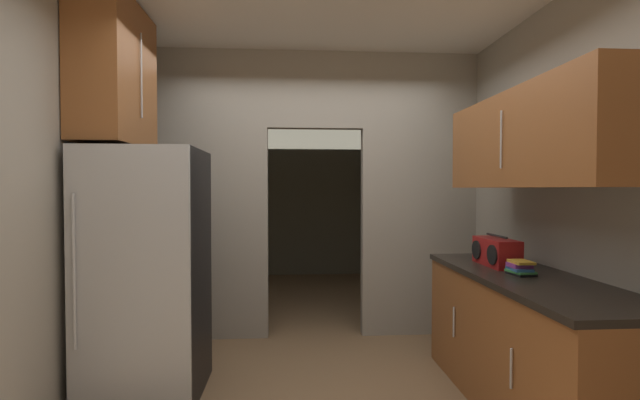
{
  "coord_description": "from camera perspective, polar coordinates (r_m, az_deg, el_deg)",
  "views": [
    {
      "loc": [
        -0.22,
        -2.81,
        1.44
      ],
      "look_at": [
        0.03,
        0.71,
        1.35
      ],
      "focal_mm": 24.65,
      "sensor_mm": 36.0,
      "label": 1
    }
  ],
  "objects": [
    {
      "name": "book_stack",
      "position": [
        3.12,
        24.56,
        -8.05
      ],
      "size": [
        0.16,
        0.18,
        0.09
      ],
      "color": "black",
      "rests_on": "lower_cabinet_run"
    },
    {
      "name": "upper_cabinet_counterside",
      "position": [
        3.1,
        25.47,
        7.08
      ],
      "size": [
        0.36,
        1.7,
        0.61
      ],
      "color": "brown"
    },
    {
      "name": "upper_cabinet_fridgeside",
      "position": [
        3.53,
        -25.07,
        14.46
      ],
      "size": [
        0.36,
        0.82,
        1.0
      ],
      "color": "brown"
    },
    {
      "name": "refrigerator",
      "position": [
        3.31,
        -21.45,
        -8.79
      ],
      "size": [
        0.74,
        0.77,
        1.71
      ],
      "color": "black",
      "rests_on": "ground"
    },
    {
      "name": "adjoining_room_shell",
      "position": [
        6.36,
        -2.05,
        0.94
      ],
      "size": [
        3.25,
        3.15,
        2.76
      ],
      "color": "gray",
      "rests_on": "ground"
    },
    {
      "name": "boombox",
      "position": [
        3.42,
        21.89,
        -6.28
      ],
      "size": [
        0.19,
        0.42,
        0.22
      ],
      "color": "maroon",
      "rests_on": "lower_cabinet_run"
    },
    {
      "name": "kitchen_flank_right",
      "position": [
        2.97,
        35.53,
        0.04
      ],
      "size": [
        0.1,
        3.96,
        2.76
      ],
      "primitive_type": "cube",
      "color": "#9E998C",
      "rests_on": "ground"
    },
    {
      "name": "kitchen_partition",
      "position": [
        4.28,
        -1.21,
        1.96
      ],
      "size": [
        3.25,
        0.12,
        2.76
      ],
      "color": "#9E998C",
      "rests_on": "ground"
    },
    {
      "name": "lower_cabinet_run",
      "position": [
        3.25,
        25.21,
        -16.53
      ],
      "size": [
        0.65,
        1.89,
        0.89
      ],
      "color": "brown",
      "rests_on": "ground"
    },
    {
      "name": "kitchen_overhead_slab",
      "position": [
        3.52,
        -0.16,
        24.0
      ],
      "size": [
        3.65,
        6.93,
        0.06
      ],
      "primitive_type": "cube",
      "color": "silver"
    }
  ]
}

